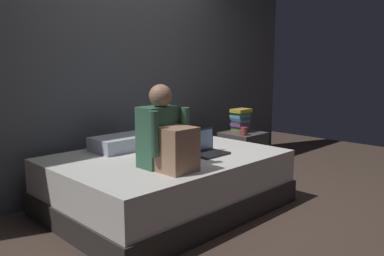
{
  "coord_description": "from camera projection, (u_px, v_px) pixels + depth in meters",
  "views": [
    {
      "loc": [
        -2.47,
        -2.29,
        1.31
      ],
      "look_at": [
        -0.07,
        0.1,
        0.75
      ],
      "focal_mm": 36.4,
      "sensor_mm": 36.0,
      "label": 1
    }
  ],
  "objects": [
    {
      "name": "mug",
      "position": [
        244.0,
        131.0,
        4.33
      ],
      "size": [
        0.08,
        0.08,
        0.09
      ],
      "primitive_type": "cylinder",
      "color": "#933833",
      "rests_on": "nightstand"
    },
    {
      "name": "book_stack",
      "position": [
        241.0,
        120.0,
        4.54
      ],
      "size": [
        0.23,
        0.16,
        0.27
      ],
      "color": "brown",
      "rests_on": "nightstand"
    },
    {
      "name": "wall_back",
      "position": [
        124.0,
        60.0,
        4.14
      ],
      "size": [
        5.6,
        0.1,
        2.7
      ],
      "primitive_type": "cube",
      "color": "#4C4F54",
      "rests_on": "ground_plane"
    },
    {
      "name": "nightstand",
      "position": [
        242.0,
        154.0,
        4.56
      ],
      "size": [
        0.44,
        0.46,
        0.52
      ],
      "color": "#474442",
      "rests_on": "ground_plane"
    },
    {
      "name": "pillow",
      "position": [
        122.0,
        143.0,
        3.71
      ],
      "size": [
        0.56,
        0.36,
        0.13
      ],
      "primitive_type": "cube",
      "color": "silver",
      "rests_on": "bed"
    },
    {
      "name": "bed",
      "position": [
        166.0,
        181.0,
        3.56
      ],
      "size": [
        2.0,
        1.5,
        0.5
      ],
      "color": "#332D2B",
      "rests_on": "ground_plane"
    },
    {
      "name": "ground_plane",
      "position": [
        205.0,
        210.0,
        3.53
      ],
      "size": [
        8.0,
        8.0,
        0.0
      ],
      "primitive_type": "plane",
      "color": "#47382D"
    },
    {
      "name": "clothes_pile",
      "position": [
        192.0,
        137.0,
        4.09
      ],
      "size": [
        0.34,
        0.25,
        0.1
      ],
      "color": "#8E3D47",
      "rests_on": "bed"
    },
    {
      "name": "person_sitting",
      "position": [
        166.0,
        137.0,
        3.01
      ],
      "size": [
        0.39,
        0.44,
        0.66
      ],
      "color": "#38664C",
      "rests_on": "bed"
    },
    {
      "name": "laptop",
      "position": [
        206.0,
        148.0,
        3.51
      ],
      "size": [
        0.32,
        0.23,
        0.22
      ],
      "color": "black",
      "rests_on": "bed"
    }
  ]
}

